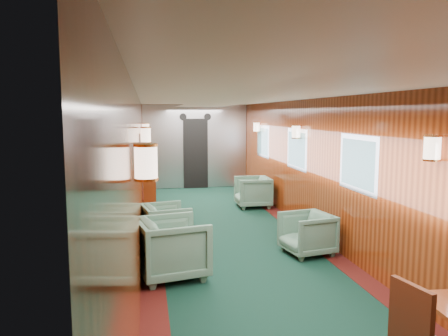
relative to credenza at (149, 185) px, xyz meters
name	(u,v)px	position (x,y,z in m)	size (l,w,h in m)	color
room	(238,146)	(1.34, -3.83, 1.19)	(12.00, 12.10, 2.40)	black
bulkhead	(195,147)	(1.34, 2.08, 0.74)	(2.98, 0.17, 2.39)	#AFB0B6
windows_right	(322,155)	(2.83, -3.58, 1.00)	(0.02, 8.60, 0.80)	silver
wall_sconces	(231,135)	(1.34, -3.27, 1.34)	(2.97, 7.97, 0.25)	#FFE2C6
credenza	(149,185)	(0.00, 0.00, 0.00)	(0.31, 0.98, 1.15)	maroon
armchair_left_near	(172,248)	(0.25, -4.85, -0.05)	(0.84, 0.87, 0.79)	#1E473A
armchair_left_far	(166,224)	(0.24, -3.34, -0.12)	(0.71, 0.73, 0.67)	#1E473A
armchair_right_near	(307,234)	(2.33, -4.26, -0.13)	(0.68, 0.70, 0.64)	#1E473A
armchair_right_far	(253,192)	(2.33, -0.81, -0.10)	(0.75, 0.77, 0.70)	#1E473A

